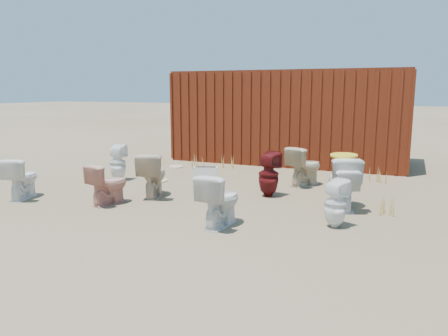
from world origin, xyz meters
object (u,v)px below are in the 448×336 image
at_px(toilet_back_beige_right, 305,166).
at_px(toilet_front_e, 343,189).
at_px(toilet_back_yellowlid, 343,182).
at_px(toilet_back_a, 118,163).
at_px(loose_tank, 206,175).
at_px(shipping_container, 291,117).
at_px(toilet_front_pink, 108,184).
at_px(toilet_front_a, 22,178).
at_px(toilet_front_c, 220,200).
at_px(toilet_back_beige_left, 153,175).
at_px(toilet_back_e, 335,203).
at_px(toilet_front_maroon, 269,174).

bearing_deg(toilet_back_beige_right, toilet_front_e, 148.24).
bearing_deg(toilet_front_e, toilet_back_beige_right, -79.21).
bearing_deg(toilet_back_yellowlid, toilet_back_a, -23.31).
bearing_deg(loose_tank, toilet_front_e, -39.31).
xyz_separation_m(shipping_container, toilet_front_pink, (-1.64, -5.74, -0.85)).
relative_size(toilet_front_e, toilet_back_beige_right, 0.87).
relative_size(toilet_front_a, loose_tank, 1.48).
height_order(toilet_front_pink, toilet_front_c, toilet_front_c).
xyz_separation_m(toilet_back_beige_left, toilet_back_e, (3.33, -0.52, -0.06)).
relative_size(shipping_container, toilet_back_e, 8.71).
bearing_deg(toilet_front_c, toilet_back_beige_right, -92.94).
distance_m(shipping_container, toilet_back_a, 4.94).
relative_size(shipping_container, toilet_front_maroon, 7.36).
xyz_separation_m(toilet_front_e, toilet_back_a, (-4.77, 0.49, 0.04)).
height_order(toilet_front_a, toilet_front_e, toilet_front_a).
bearing_deg(toilet_front_pink, shipping_container, -91.46).
distance_m(toilet_front_a, toilet_back_e, 5.42).
bearing_deg(toilet_back_e, toilet_back_a, 8.51).
xyz_separation_m(toilet_front_c, toilet_back_e, (1.51, 0.59, -0.04)).
bearing_deg(toilet_back_e, toilet_front_c, 46.76).
distance_m(shipping_container, toilet_front_a, 6.92).
relative_size(toilet_back_a, toilet_back_e, 1.12).
distance_m(toilet_front_pink, toilet_back_beige_left, 0.85).
distance_m(toilet_front_a, toilet_back_a, 2.06).
bearing_deg(loose_tank, toilet_front_pink, -132.19).
bearing_deg(toilet_front_maroon, toilet_front_e, 178.16).
distance_m(shipping_container, toilet_front_e, 5.07).
distance_m(toilet_front_a, loose_tank, 3.46).
bearing_deg(toilet_front_maroon, loose_tank, -5.17).
bearing_deg(toilet_front_maroon, toilet_back_yellowlid, -175.35).
bearing_deg(toilet_front_pink, loose_tank, -96.27).
relative_size(toilet_front_c, toilet_back_e, 1.11).
height_order(toilet_front_e, loose_tank, toilet_front_e).
xyz_separation_m(shipping_container, loose_tank, (-0.84, -3.61, -1.02)).
bearing_deg(loose_tank, toilet_back_beige_left, -127.42).
distance_m(toilet_front_maroon, toilet_back_beige_right, 1.22).
relative_size(shipping_container, toilet_back_yellowlid, 7.01).
height_order(toilet_front_pink, toilet_back_a, toilet_back_a).
distance_m(toilet_back_beige_left, toilet_back_e, 3.37).
bearing_deg(toilet_front_a, toilet_back_e, 166.80).
height_order(toilet_front_e, toilet_back_beige_right, toilet_back_beige_right).
distance_m(toilet_back_beige_right, toilet_back_yellowlid, 1.67).
height_order(toilet_front_maroon, toilet_back_a, toilet_front_maroon).
bearing_deg(toilet_back_e, loose_tank, -7.60).
bearing_deg(toilet_back_yellowlid, shipping_container, -84.60).
height_order(shipping_container, toilet_back_yellowlid, shipping_container).
relative_size(toilet_front_pink, toilet_front_maroon, 0.86).
bearing_deg(toilet_front_a, shipping_container, -137.30).
distance_m(toilet_front_c, toilet_front_e, 2.15).
distance_m(toilet_back_a, toilet_back_yellowlid, 4.74).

